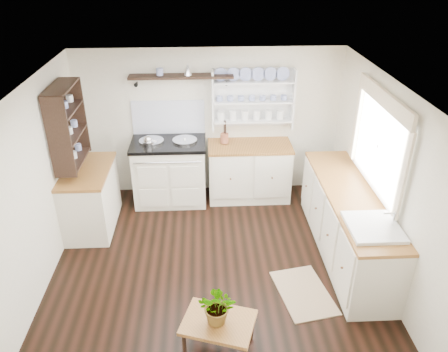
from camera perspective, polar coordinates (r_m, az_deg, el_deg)
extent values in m
cube|color=black|center=(5.72, -1.28, -11.00)|extent=(4.00, 3.80, 0.01)
cube|color=beige|center=(6.79, -1.89, 6.95)|extent=(4.00, 0.02, 2.30)
cube|color=beige|center=(5.48, 19.96, -0.31)|extent=(0.02, 3.80, 2.30)
cube|color=beige|center=(5.41, -23.11, -1.33)|extent=(0.02, 3.80, 2.30)
cube|color=white|center=(4.62, -1.59, 11.69)|extent=(4.00, 3.80, 0.01)
cube|color=white|center=(5.45, 19.62, 3.67)|extent=(0.04, 1.40, 1.00)
cube|color=white|center=(5.44, 19.42, 3.67)|extent=(0.02, 1.50, 1.10)
cube|color=#FFEACB|center=(5.23, 20.23, 9.45)|extent=(0.04, 1.55, 0.18)
cube|color=white|center=(6.79, -7.04, 0.45)|extent=(1.07, 0.70, 0.95)
cube|color=black|center=(6.57, -7.29, 4.29)|extent=(1.11, 0.74, 0.05)
cylinder|color=silver|center=(6.58, -9.46, 4.54)|extent=(0.37, 0.37, 0.03)
cylinder|color=silver|center=(6.54, -5.15, 4.67)|extent=(0.37, 0.37, 0.03)
cylinder|color=silver|center=(6.28, -7.43, 1.74)|extent=(0.97, 0.02, 0.02)
cube|color=#EEE5CD|center=(6.85, 3.29, 0.57)|extent=(1.25, 0.60, 0.88)
cube|color=brown|center=(6.65, 3.39, 3.93)|extent=(1.27, 0.63, 0.04)
cube|color=#EEE5CD|center=(5.81, 15.73, -6.07)|extent=(0.60, 2.40, 0.88)
cube|color=brown|center=(5.59, 16.31, -2.33)|extent=(0.62, 2.43, 0.04)
cube|color=white|center=(5.04, 18.73, -7.44)|extent=(0.55, 0.60, 0.28)
cylinder|color=silver|center=(5.01, 21.22, -5.40)|extent=(0.02, 0.02, 0.22)
cube|color=#EEE5CD|center=(6.40, -16.99, -2.85)|extent=(0.60, 1.10, 0.88)
cube|color=brown|center=(6.20, -17.55, 0.64)|extent=(0.62, 1.13, 0.04)
cube|color=white|center=(6.68, 3.74, 10.17)|extent=(1.20, 0.03, 0.90)
cube|color=white|center=(6.59, 3.82, 9.93)|extent=(1.20, 0.22, 0.02)
cylinder|color=navy|center=(6.52, 3.89, 12.21)|extent=(0.20, 0.02, 0.20)
cube|color=black|center=(6.43, -5.63, 12.83)|extent=(1.50, 0.24, 0.04)
cone|color=black|center=(6.59, -11.33, 11.81)|extent=(0.06, 0.20, 0.06)
cone|color=black|center=(6.53, 0.28, 12.20)|extent=(0.06, 0.20, 0.06)
cube|color=black|center=(5.97, -19.78, 6.31)|extent=(0.28, 0.80, 1.05)
cylinder|color=#945136|center=(6.66, 0.05, 4.96)|extent=(0.12, 0.12, 0.15)
cube|color=brown|center=(4.48, -0.72, -18.59)|extent=(0.80, 0.68, 0.04)
cylinder|color=black|center=(4.56, -5.21, -21.15)|extent=(0.04, 0.04, 0.33)
cylinder|color=black|center=(4.80, -3.58, -17.78)|extent=(0.04, 0.04, 0.33)
cylinder|color=black|center=(4.70, 3.60, -19.11)|extent=(0.04, 0.04, 0.33)
imported|color=#3F7233|center=(4.32, -0.74, -16.60)|extent=(0.42, 0.38, 0.40)
cube|color=#7F624A|center=(5.35, 10.35, -14.75)|extent=(0.70, 0.94, 0.02)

